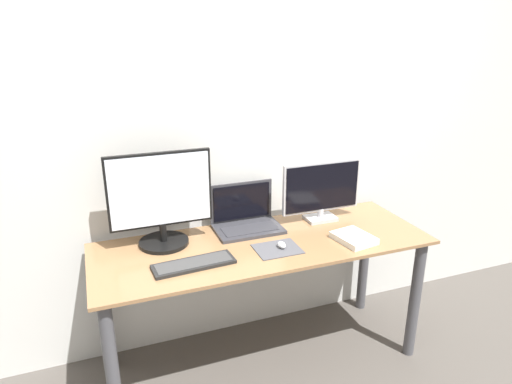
{
  "coord_description": "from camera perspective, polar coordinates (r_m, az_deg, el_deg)",
  "views": [
    {
      "loc": [
        -0.8,
        -1.7,
        1.81
      ],
      "look_at": [
        -0.01,
        0.41,
        1.0
      ],
      "focal_mm": 32.0,
      "sensor_mm": 36.0,
      "label": 1
    }
  ],
  "objects": [
    {
      "name": "laptop",
      "position": [
        2.57,
        -1.3,
        -3.21
      ],
      "size": [
        0.37,
        0.24,
        0.25
      ],
      "color": "#333338",
      "rests_on": "desk"
    },
    {
      "name": "monitor_right",
      "position": [
        2.65,
        8.19,
        0.25
      ],
      "size": [
        0.48,
        0.12,
        0.35
      ],
      "color": "#B2B2B7",
      "rests_on": "desk"
    },
    {
      "name": "desk",
      "position": [
        2.48,
        0.92,
        -9.28
      ],
      "size": [
        1.77,
        0.63,
        0.75
      ],
      "color": "olive",
      "rests_on": "ground_plane"
    },
    {
      "name": "book",
      "position": [
        2.48,
        12.13,
        -5.65
      ],
      "size": [
        0.2,
        0.23,
        0.03
      ],
      "color": "silver",
      "rests_on": "desk"
    },
    {
      "name": "wall_back",
      "position": [
        2.59,
        -2.13,
        7.24
      ],
      "size": [
        7.0,
        0.05,
        2.5
      ],
      "color": "silver",
      "rests_on": "ground_plane"
    },
    {
      "name": "monitor_left",
      "position": [
        2.35,
        -11.82,
        -0.99
      ],
      "size": [
        0.52,
        0.26,
        0.49
      ],
      "color": "black",
      "rests_on": "desk"
    },
    {
      "name": "keyboard",
      "position": [
        2.21,
        -7.79,
        -8.9
      ],
      "size": [
        0.4,
        0.16,
        0.02
      ],
      "color": "black",
      "rests_on": "desk"
    },
    {
      "name": "mouse",
      "position": [
        2.35,
        3.23,
        -6.61
      ],
      "size": [
        0.04,
        0.06,
        0.03
      ],
      "color": "silver",
      "rests_on": "mousepad"
    },
    {
      "name": "mousepad",
      "position": [
        2.34,
        2.69,
        -7.12
      ],
      "size": [
        0.23,
        0.18,
        0.0
      ],
      "color": "#47474C",
      "rests_on": "desk"
    }
  ]
}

